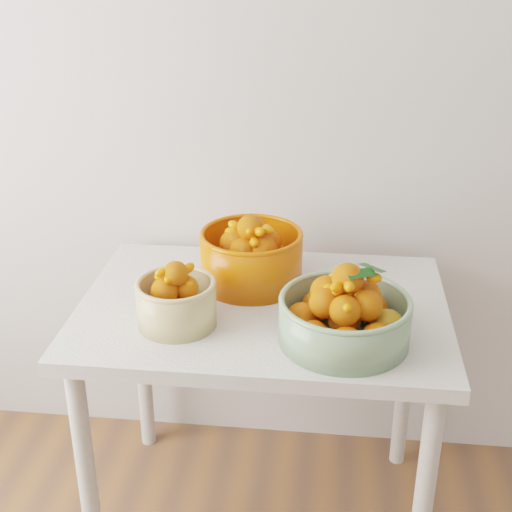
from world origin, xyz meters
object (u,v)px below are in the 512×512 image
object	(u,v)px
table	(263,334)
bowl_orange	(251,256)
bowl_cream	(176,301)
bowl_green	(345,315)

from	to	relation	value
table	bowl_orange	world-z (taller)	bowl_orange
bowl_cream	bowl_orange	world-z (taller)	bowl_orange
bowl_cream	table	bearing A→B (deg)	32.22
bowl_green	bowl_orange	bearing A→B (deg)	132.43
bowl_cream	bowl_green	xyz separation A→B (m)	(0.43, -0.04, 0.00)
bowl_orange	table	bearing A→B (deg)	-68.86
table	bowl_cream	xyz separation A→B (m)	(-0.21, -0.13, 0.16)
bowl_green	bowl_orange	distance (m)	0.39
table	bowl_cream	size ratio (longest dim) A/B	3.73
table	bowl_orange	distance (m)	0.22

